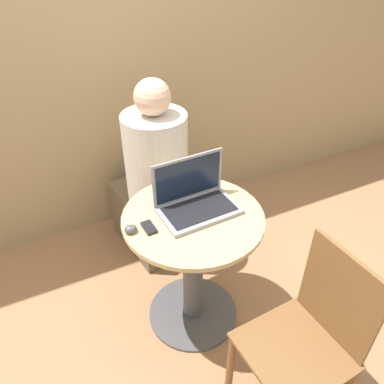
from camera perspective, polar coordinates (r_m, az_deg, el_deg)
ground_plane at (r=2.34m, az=0.13°, el=-17.94°), size 12.00×12.00×0.00m
back_wall at (r=2.49m, az=-11.72°, el=21.41°), size 7.00×0.05×2.60m
round_table at (r=1.99m, az=0.15°, el=-9.93°), size 0.69×0.69×0.75m
laptop at (r=1.81m, az=0.52°, el=-1.09°), size 0.39×0.25×0.25m
cell_phone at (r=1.72m, az=-6.54°, el=-5.48°), size 0.05×0.09×0.02m
computer_mouse at (r=1.71m, az=-9.34°, el=-5.60°), size 0.06×0.05×0.04m
chair_empty at (r=1.75m, az=17.12°, el=-20.82°), size 0.42×0.42×0.89m
person_seated at (r=2.40m, az=-5.88°, el=0.60°), size 0.43×0.60×1.24m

